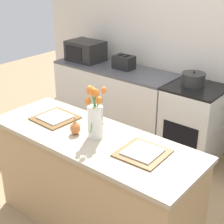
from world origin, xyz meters
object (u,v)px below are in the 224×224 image
plate_setting_right (143,153)px  toaster (124,62)px  flower_vase (95,116)px  stove_range (193,123)px  microwave (86,51)px  plate_setting_left (55,118)px  pear_figurine (75,128)px  cooking_pot (193,79)px

plate_setting_right → toaster: size_ratio=1.22×
flower_vase → toaster: 1.89m
stove_range → microwave: bearing=-180.0°
plate_setting_left → toaster: 1.67m
plate_setting_left → pear_figurine: bearing=-14.5°
stove_range → cooking_pot: (-0.07, 0.03, 0.51)m
cooking_pot → stove_range: bearing=-27.1°
flower_vase → pear_figurine: 0.21m
plate_setting_left → toaster: toaster is taller
stove_range → cooking_pot: bearing=152.9°
microwave → pear_figurine: bearing=-48.8°
pear_figurine → toaster: 1.87m
toaster → flower_vase: bearing=-59.2°
pear_figurine → toaster: (-0.81, 1.68, 0.01)m
microwave → plate_setting_left: bearing=-54.6°
toaster → pear_figurine: bearing=-64.3°
pear_figurine → cooking_pot: size_ratio=0.52×
toaster → stove_range: bearing=-1.7°
plate_setting_right → cooking_pot: size_ratio=1.30×
plate_setting_left → stove_range: bearing=70.4°
stove_range → microwave: (-1.67, -0.00, 0.58)m
flower_vase → toaster: (-0.97, 1.62, -0.12)m
flower_vase → toaster: flower_vase is taller
plate_setting_right → toaster: toaster is taller
stove_range → plate_setting_right: bearing=-77.1°
stove_range → microwave: microwave is taller
stove_range → microwave: 1.77m
toaster → cooking_pot: bearing=0.2°
cooking_pot → plate_setting_right: bearing=-75.1°
toaster → cooking_pot: size_ratio=1.07×
pear_figurine → cooking_pot: 1.69m
stove_range → flower_vase: 1.71m
plate_setting_left → plate_setting_right: (0.92, 0.00, 0.00)m
cooking_pot → microwave: microwave is taller
stove_range → pear_figurine: (-0.23, -1.65, 0.52)m
toaster → microwave: 0.64m
flower_vase → cooking_pot: flower_vase is taller
flower_vase → cooking_pot: bearing=89.8°
toaster → microwave: size_ratio=0.58×
pear_figurine → toaster: toaster is taller
flower_vase → microwave: size_ratio=0.93×
plate_setting_right → toaster: bearing=131.2°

